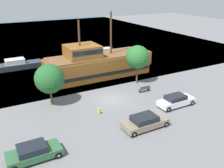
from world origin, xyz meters
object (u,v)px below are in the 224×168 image
moored_boat_outer (18,65)px  parked_car_curb_rear (145,122)px  parked_car_curb_front (34,152)px  fire_hydrant (99,111)px  bench_promenade_east (145,89)px  moored_boat_dockside (107,54)px  pirate_ship (97,64)px  parked_car_curb_mid (176,101)px

moored_boat_outer → parked_car_curb_rear: (7.78, -26.33, 0.02)m
parked_car_curb_front → fire_hydrant: bearing=28.9°
parked_car_curb_front → bench_promenade_east: size_ratio=2.77×
moored_boat_dockside → parked_car_curb_rear: 27.08m
pirate_ship → parked_car_curb_front: pirate_ship is taller
parked_car_curb_front → moored_boat_outer: bearing=83.2°
moored_boat_dockside → moored_boat_outer: moored_boat_dockside is taller
pirate_ship → parked_car_curb_front: (-13.36, -16.05, -1.30)m
moored_boat_outer → moored_boat_dockside: bearing=-2.7°
parked_car_curb_front → fire_hydrant: size_ratio=5.71×
moored_boat_dockside → parked_car_curb_front: moored_boat_dockside is taller
moored_boat_outer → bench_promenade_east: (13.12, -18.82, -0.23)m
bench_promenade_east → parked_car_curb_rear: bearing=-125.4°
pirate_ship → bench_promenade_east: 9.49m
parked_car_curb_rear → bench_promenade_east: 9.21m
bench_promenade_east → fire_hydrant: bearing=-161.8°
fire_hydrant → bench_promenade_east: (8.10, 2.67, 0.02)m
parked_car_curb_front → parked_car_curb_mid: (16.93, 1.86, 0.03)m
pirate_ship → fire_hydrant: size_ratio=22.78×
parked_car_curb_front → parked_car_curb_mid: size_ratio=0.97×
pirate_ship → parked_car_curb_rear: 16.67m
pirate_ship → bench_promenade_east: size_ratio=11.04×
moored_boat_dockside → pirate_ship: bearing=-125.4°
parked_car_curb_rear → moored_boat_dockside: bearing=70.6°
moored_boat_outer → fire_hydrant: moored_boat_outer is taller
pirate_ship → parked_car_curb_front: size_ratio=3.99×
bench_promenade_east → parked_car_curb_mid: bearing=-82.1°
pirate_ship → bench_promenade_east: bearing=-72.3°
moored_boat_outer → fire_hydrant: bearing=-76.9°
parked_car_curb_front → parked_car_curb_rear: size_ratio=0.92×
moored_boat_dockside → moored_boat_outer: (-16.76, 0.78, -0.04)m
moored_boat_dockside → parked_car_curb_front: bearing=-128.2°
parked_car_curb_rear → fire_hydrant: bearing=119.8°
moored_boat_outer → parked_car_curb_rear: size_ratio=1.65×
pirate_ship → parked_car_curb_mid: 14.69m
moored_boat_dockside → parked_car_curb_mid: size_ratio=1.44×
parked_car_curb_rear → pirate_ship: bearing=81.4°
parked_car_curb_mid → fire_hydrant: (-8.83, 2.60, -0.29)m
pirate_ship → moored_boat_outer: (-10.28, 9.90, -1.32)m
pirate_ship → moored_boat_dockside: (6.48, 9.12, -1.27)m
fire_hydrant → moored_boat_outer: bearing=103.1°
moored_boat_dockside → fire_hydrant: (-11.75, -20.71, -0.29)m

